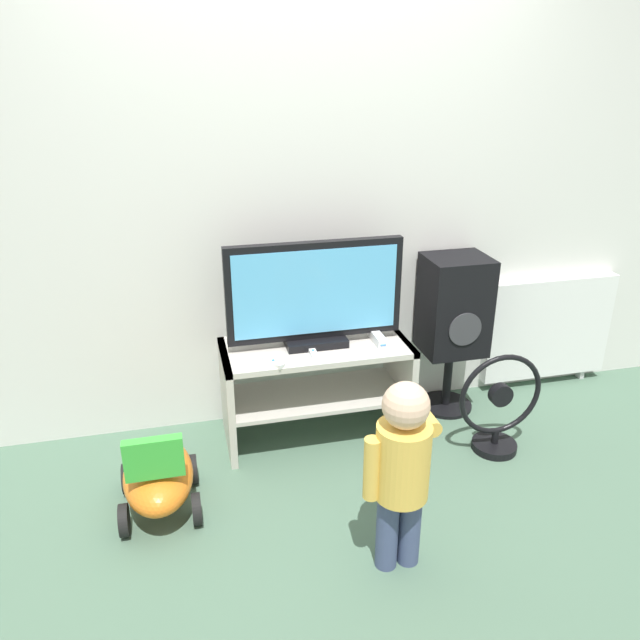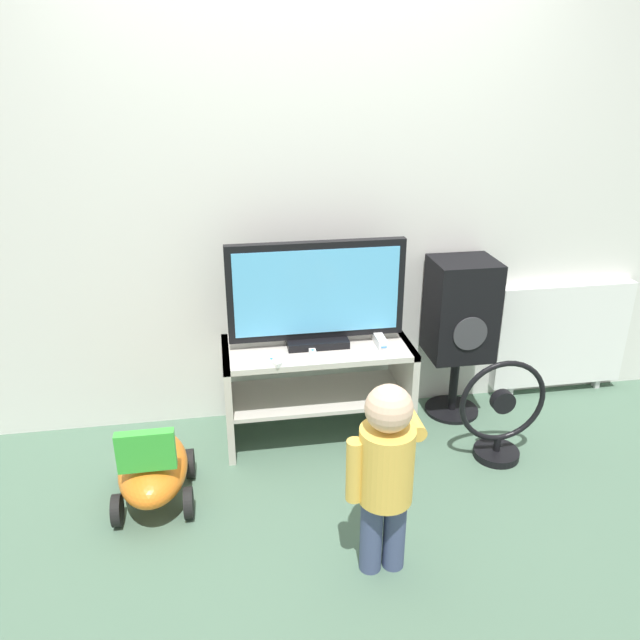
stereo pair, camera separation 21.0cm
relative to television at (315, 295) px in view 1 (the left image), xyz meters
The scene contains 12 objects.
ground_plane 0.85m from the television, 90.00° to the right, with size 16.00×16.00×0.00m, color #4C6B56.
wall_back 0.56m from the television, 90.00° to the left, with size 10.00×0.06×2.60m.
tv_stand 0.46m from the television, 90.00° to the right, with size 0.99×0.45×0.54m.
television is the anchor object (origin of this frame).
game_console 0.41m from the television, 10.41° to the right, with size 0.05×0.19×0.05m.
remote_primary 0.41m from the television, 143.51° to the right, with size 0.10×0.13×0.03m.
remote_secondary 0.29m from the television, 108.05° to the right, with size 0.04×0.13×0.03m.
child 1.08m from the television, 84.27° to the right, with size 0.32×0.48×0.84m.
speaker_tower 0.85m from the television, ahead, with size 0.35×0.32×0.93m.
floor_fan 1.12m from the television, 23.79° to the right, with size 0.46×0.24×0.56m.
ride_on_toy 1.15m from the television, 151.78° to the right, with size 0.35×0.55×0.46m.
radiator 1.61m from the television, ahead, with size 0.83×0.08×0.71m.
Camera 1 is at (-0.68, -2.66, 1.93)m, focal length 35.00 mm.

